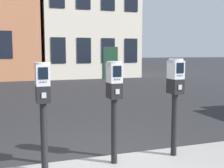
{
  "coord_description": "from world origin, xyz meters",
  "views": [
    {
      "loc": [
        -1.01,
        -3.7,
        1.73
      ],
      "look_at": [
        0.22,
        -0.0,
        1.28
      ],
      "focal_mm": 44.0,
      "sensor_mm": 36.0,
      "label": 1
    }
  ],
  "objects": [
    {
      "name": "parking_meter_near_kerb",
      "position": [
        -0.76,
        -0.1,
        1.15
      ],
      "size": [
        0.22,
        0.26,
        1.46
      ],
      "rotation": [
        0.0,
        0.0,
        -1.53
      ],
      "color": "black",
      "rests_on": "sidewalk_slab"
    },
    {
      "name": "parking_meter_end_of_row",
      "position": [
        1.19,
        -0.1,
        1.17
      ],
      "size": [
        0.22,
        0.26,
        1.49
      ],
      "rotation": [
        0.0,
        0.0,
        -1.53
      ],
      "color": "black",
      "rests_on": "sidewalk_slab"
    },
    {
      "name": "parking_meter_twin_adjacent",
      "position": [
        0.22,
        -0.1,
        1.15
      ],
      "size": [
        0.22,
        0.26,
        1.46
      ],
      "rotation": [
        0.0,
        0.0,
        -1.53
      ],
      "color": "black",
      "rests_on": "sidewalk_slab"
    }
  ]
}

